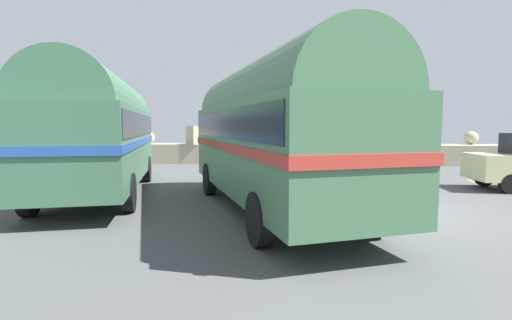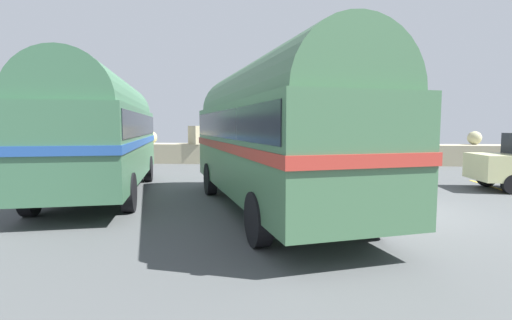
% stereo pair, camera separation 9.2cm
% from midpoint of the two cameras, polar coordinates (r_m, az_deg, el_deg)
% --- Properties ---
extents(ground, '(32.00, 26.00, 0.02)m').
position_cam_midpoint_polar(ground, '(10.03, 19.70, -7.27)').
color(ground, '#494D4E').
extents(breakwater, '(31.36, 1.93, 2.38)m').
position_cam_midpoint_polar(breakwater, '(21.49, 12.73, 1.21)').
color(breakwater, tan).
rests_on(breakwater, ground).
extents(vintage_coach, '(5.35, 8.86, 3.70)m').
position_cam_midpoint_polar(vintage_coach, '(9.27, 2.66, 4.75)').
color(vintage_coach, black).
rests_on(vintage_coach, ground).
extents(second_coach, '(4.70, 8.91, 3.70)m').
position_cam_midpoint_polar(second_coach, '(12.36, -22.04, 4.48)').
color(second_coach, black).
rests_on(second_coach, ground).
extents(lamp_post, '(1.26, 0.24, 6.06)m').
position_cam_midpoint_polar(lamp_post, '(16.38, 14.69, 9.61)').
color(lamp_post, '#5B5B60').
rests_on(lamp_post, ground).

